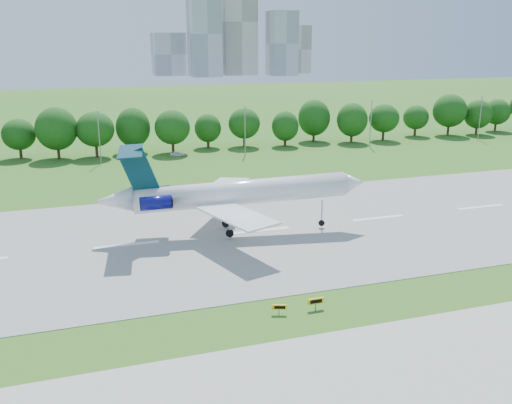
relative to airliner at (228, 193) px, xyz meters
name	(u,v)px	position (x,y,z in m)	size (l,w,h in m)	color
ground	(333,300)	(5.06, -25.27, -6.37)	(600.00, 600.00, 0.00)	#29651A
runway	(261,231)	(5.06, -0.27, -6.33)	(400.00, 45.00, 0.08)	gray
taxiway	(428,392)	(5.06, -43.27, -6.33)	(400.00, 23.00, 0.08)	#ADADA8
tree_line	(178,127)	(5.06, 66.73, -0.19)	(288.40, 8.40, 10.40)	#382314
light_poles	(175,133)	(2.56, 56.73, -0.04)	(175.90, 0.25, 12.19)	gray
skyline	(233,35)	(105.23, 365.34, 24.09)	(127.00, 52.00, 80.00)	#B2B2B7
airliner	(228,193)	(0.00, 0.00, 0.00)	(39.56, 28.57, 13.22)	white
taxi_sign_left	(316,301)	(2.33, -26.64, -5.42)	(1.84, 0.25, 1.29)	gray
taxi_sign_centre	(279,307)	(-1.80, -26.48, -5.56)	(1.55, 0.67, 1.11)	gray
service_vehicle_b	(178,154)	(3.58, 59.67, -5.75)	(1.48, 3.68, 1.25)	white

